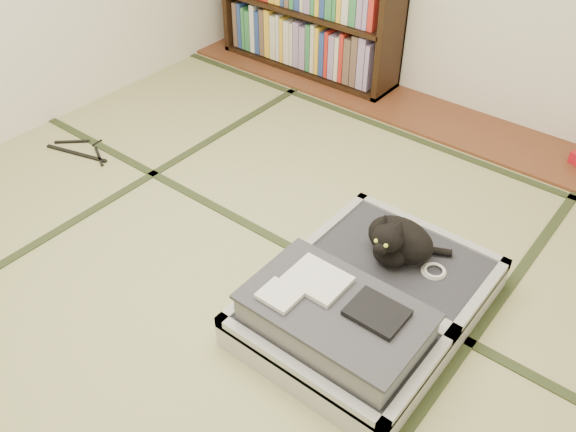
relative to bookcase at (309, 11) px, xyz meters
The scene contains 8 objects.
floor 2.40m from the bookcase, 61.33° to the right, with size 4.50×4.50×0.00m, color tan.
wood_strip 1.22m from the bookcase, ahead, with size 4.00×0.50×0.02m, color brown.
tatami_borders 1.99m from the bookcase, 54.31° to the right, with size 4.00×4.50×0.01m.
bookcase is the anchor object (origin of this frame).
suitcase 2.54m from the bookcase, 47.42° to the right, with size 0.82×1.09×0.32m.
cat 2.31m from the bookcase, 42.92° to the right, with size 0.36×0.37×0.29m.
cable_coil 2.44m from the bookcase, 39.50° to the right, with size 0.11×0.11×0.03m.
hanger 1.88m from the bookcase, 102.52° to the right, with size 0.45×0.26×0.01m.
Camera 1 is at (1.44, -1.39, 2.06)m, focal length 38.00 mm.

